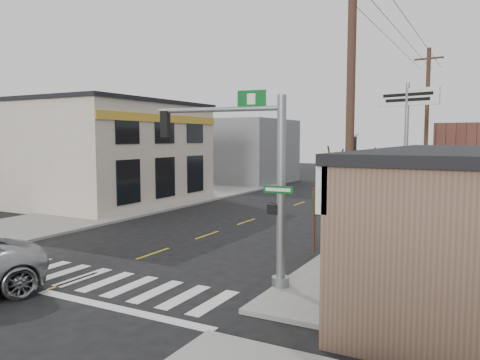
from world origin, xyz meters
The scene contains 18 objects.
ground centered at (0.00, 0.00, 0.00)m, with size 140.00×140.00×0.00m, color black.
sidewalk_right centered at (9.00, 13.00, 0.07)m, with size 6.00×38.00×0.13m, color gray.
sidewalk_left centered at (-9.00, 13.00, 0.07)m, with size 6.00×38.00×0.13m, color gray.
center_line centered at (0.00, 8.00, 0.01)m, with size 0.12×56.00×0.01m, color gold.
crosswalk centered at (0.00, 0.40, 0.01)m, with size 11.00×2.20×0.01m, color silver.
left_building centered at (-13.00, 14.00, 3.40)m, with size 12.00×12.00×6.80m, color beige.
bldg_distant_left centered at (-11.00, 32.00, 3.20)m, with size 9.00×10.00×6.40m, color gray.
traffic_signal_pole centered at (5.51, 2.26, 3.61)m, with size 4.61×0.37×5.84m.
guide_sign centered at (6.30, 6.58, 1.79)m, with size 1.45×0.13×2.54m.
fire_hydrant centered at (7.06, 4.57, 0.50)m, with size 0.21×0.21×0.68m.
ped_crossing_sign centered at (6.30, 8.01, 2.18)m, with size 1.17×0.08×3.02m.
lamp_post centered at (6.36, 10.29, 2.86)m, with size 0.61×0.48×4.70m.
dance_center_sign centered at (7.43, 16.94, 5.68)m, with size 3.51×0.22×7.46m.
bare_tree centered at (7.53, 5.04, 3.93)m, with size 2.42×2.42×4.84m.
shrub_front centered at (7.58, 4.41, 0.62)m, with size 1.31×1.31×0.98m, color #1B3416.
shrub_back centered at (10.98, 6.81, 0.55)m, with size 1.13×1.13×0.85m, color #203317.
utility_pole_near centered at (8.26, 2.04, 4.61)m, with size 1.52×0.23×8.74m.
utility_pole_far centered at (7.96, 21.24, 5.25)m, with size 1.74×0.26×9.99m.
Camera 1 is at (11.59, -10.35, 4.55)m, focal length 35.00 mm.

